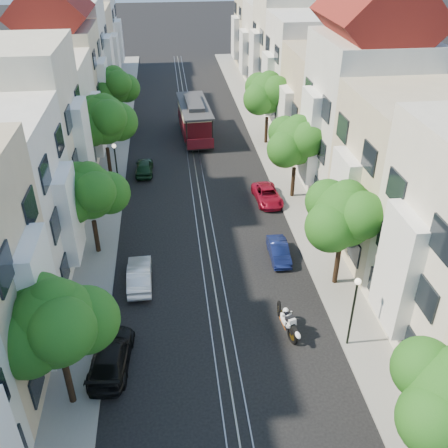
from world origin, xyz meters
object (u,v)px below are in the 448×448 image
object	(u,v)px
tree_e_d	(269,94)
parked_car_w_mid	(139,275)
tree_w_d	(115,87)
cable_car	(195,118)
tree_e_c	(297,142)
parked_car_w_far	(144,167)
lamp_west	(116,161)
lamp_east	(354,302)
parked_car_e_mid	(279,251)
tree_e_b	(345,216)
tree_w_b	(90,193)
tree_w_a	(57,325)
tree_w_c	(104,121)
parked_car_w_near	(111,356)
parked_car_e_far	(267,195)
sportbike_rider	(287,321)

from	to	relation	value
tree_e_d	parked_car_w_mid	distance (m)	24.08
tree_w_d	cable_car	bearing A→B (deg)	-17.61
tree_e_c	parked_car_w_far	world-z (taller)	tree_e_c
tree_e_c	lamp_west	distance (m)	13.82
tree_e_d	lamp_east	size ratio (longest dim) A/B	1.65
parked_car_w_far	parked_car_e_mid	bearing A→B (deg)	123.78
tree_e_b	tree_w_b	bearing A→B (deg)	160.85
tree_w_b	tree_w_d	distance (m)	22.00
tree_e_d	lamp_east	bearing A→B (deg)	-92.04
tree_e_b	lamp_west	size ratio (longest dim) A/B	1.61
tree_w_a	parked_car_w_far	world-z (taller)	tree_w_a
tree_w_d	tree_w_c	bearing A→B (deg)	-90.00
parked_car_w_mid	tree_w_d	bearing A→B (deg)	-84.98
tree_w_d	parked_car_e_mid	bearing A→B (deg)	-64.29
parked_car_w_far	lamp_west	bearing A→B (deg)	63.01
tree_w_c	cable_car	xyz separation A→B (m)	(7.62, 8.58, -3.09)
parked_car_w_mid	tree_w_a	bearing A→B (deg)	70.77
tree_e_c	tree_e_d	bearing A→B (deg)	90.00
tree_e_b	tree_w_a	world-z (taller)	same
tree_w_d	parked_car_e_mid	xyz separation A→B (m)	(11.55, -24.00, -4.06)
tree_e_d	lamp_east	xyz separation A→B (m)	(-0.96, -26.98, -2.02)
parked_car_e_mid	tree_e_d	bearing A→B (deg)	82.74
tree_w_a	lamp_west	size ratio (longest dim) A/B	1.61
tree_w_b	lamp_west	world-z (taller)	tree_w_b
tree_w_c	parked_car_w_mid	size ratio (longest dim) A/B	1.80
tree_w_b	parked_car_w_near	xyz separation A→B (m)	(1.54, -9.96, -3.74)
tree_w_a	parked_car_w_mid	distance (m)	9.69
tree_e_c	tree_w_d	xyz separation A→B (m)	(-14.40, 16.00, 0.00)
tree_w_c	cable_car	distance (m)	11.89
tree_w_c	lamp_west	world-z (taller)	tree_w_c
parked_car_w_far	tree_e_b	bearing A→B (deg)	125.92
tree_e_d	tree_w_c	xyz separation A→B (m)	(-14.40, -6.00, 0.20)
lamp_west	parked_car_w_far	distance (m)	4.64
parked_car_e_far	tree_e_c	bearing A→B (deg)	9.35
parked_car_e_mid	parked_car_w_far	bearing A→B (deg)	124.18
parked_car_w_mid	tree_e_b	bearing A→B (deg)	172.30
lamp_west	tree_w_c	bearing A→B (deg)	105.75
tree_w_b	parked_car_w_mid	distance (m)	5.90
tree_e_d	cable_car	size ratio (longest dim) A/B	0.77
tree_e_c	tree_w_b	size ratio (longest dim) A/B	1.04
tree_e_c	parked_car_w_mid	distance (m)	15.64
sportbike_rider	parked_car_w_far	size ratio (longest dim) A/B	0.63
parked_car_e_mid	parked_car_w_near	bearing A→B (deg)	-140.22
tree_w_a	tree_w_d	xyz separation A→B (m)	(-0.00, 34.00, -0.13)
lamp_west	tree_w_d	bearing A→B (deg)	93.44
tree_w_d	parked_car_e_mid	size ratio (longest dim) A/B	1.99
parked_car_e_far	parked_car_w_far	world-z (taller)	parked_car_w_far
tree_e_d	parked_car_e_far	world-z (taller)	tree_e_d
tree_e_b	parked_car_w_mid	size ratio (longest dim) A/B	1.70
tree_e_b	tree_e_d	size ratio (longest dim) A/B	0.98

